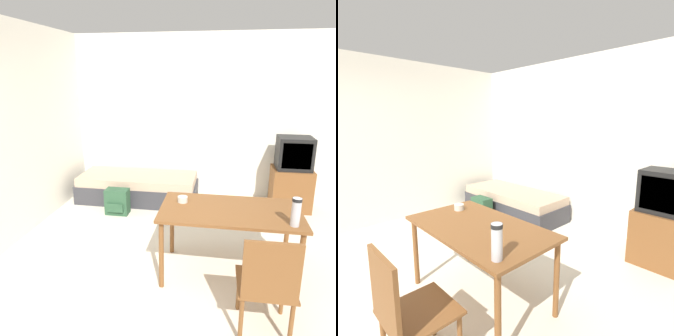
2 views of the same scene
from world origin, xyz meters
The scene contains 10 objects.
ground_plane centered at (0.00, 0.00, 0.00)m, with size 20.00×20.00×0.00m, color beige.
wall_back centered at (0.00, 3.26, 1.35)m, with size 5.01×0.06×2.70m.
wall_left centered at (-2.04, 1.62, 1.35)m, with size 0.06×4.23×2.70m.
daybed centered at (-0.85, 2.75, 0.22)m, with size 1.96×0.81×0.44m.
tv centered at (1.59, 2.80, 0.53)m, with size 0.59×0.52×1.15m.
dining_table centered at (0.62, 0.84, 0.66)m, with size 1.41×0.79×0.74m.
wooden_chair centered at (0.91, 0.00, 0.51)m, with size 0.46×0.46×0.92m.
thermos_flask centered at (1.19, 0.56, 0.89)m, with size 0.09×0.09×0.27m.
mate_bowl centered at (0.12, 0.95, 0.78)m, with size 0.11×0.11×0.06m.
backpack centered at (-1.02, 2.14, 0.19)m, with size 0.35×0.24×0.39m.
Camera 1 is at (0.51, -2.28, 2.08)m, focal length 35.00 mm.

